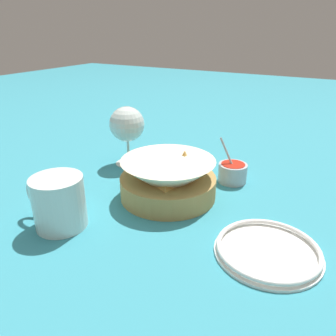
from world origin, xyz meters
The scene contains 6 objects.
ground_plane centered at (0.00, 0.00, 0.00)m, with size 4.00×4.00×0.00m, color teal.
food_basket centered at (0.01, -0.01, 0.04)m, with size 0.20×0.20×0.10m.
sauce_cup centered at (-0.08, -0.15, 0.02)m, with size 0.07×0.07×0.10m.
wine_glass centered at (0.19, -0.12, 0.10)m, with size 0.09×0.09×0.15m.
beer_mug centered at (0.13, 0.18, 0.04)m, with size 0.13×0.09×0.10m.
side_plate centered at (-0.23, 0.08, 0.01)m, with size 0.17×0.17×0.01m.
Camera 1 is at (-0.30, 0.53, 0.34)m, focal length 35.00 mm.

